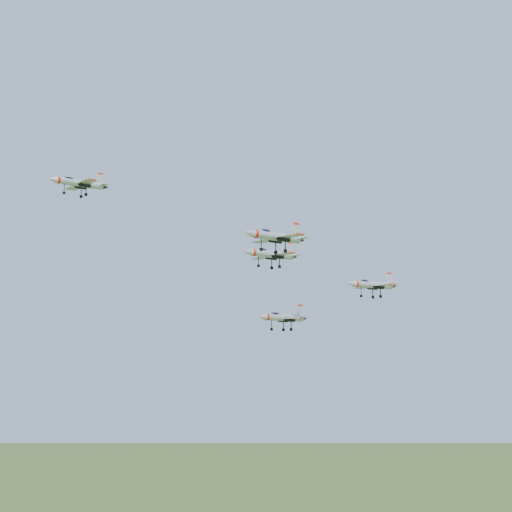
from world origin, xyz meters
name	(u,v)px	position (x,y,z in m)	size (l,w,h in m)	color
jet_lead	(78,183)	(-28.98, 13.57, 155.68)	(12.12, 10.19, 3.25)	silver
jet_left_high	(270,254)	(2.67, -3.03, 142.17)	(12.60, 10.60, 3.38)	silver
jet_right_high	(275,236)	(-3.41, -16.41, 143.02)	(12.94, 10.93, 3.49)	silver
jet_left_low	(282,317)	(8.34, 3.07, 131.09)	(12.44, 10.49, 3.35)	silver
jet_right_low	(372,285)	(19.22, -10.91, 136.59)	(11.66, 9.68, 3.12)	silver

